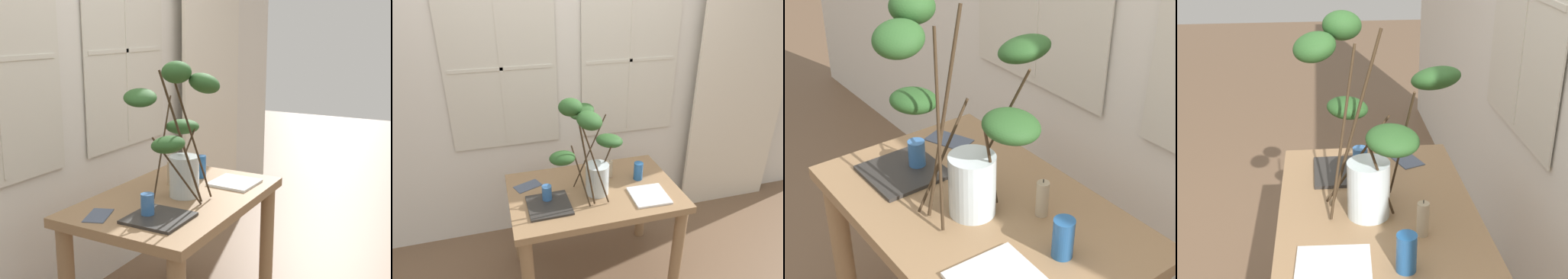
% 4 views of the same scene
% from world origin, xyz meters
% --- Properties ---
extents(dining_table, '(1.14, 0.73, 0.74)m').
position_xyz_m(dining_table, '(0.00, 0.00, 0.60)').
color(dining_table, '#93704C').
rests_on(dining_table, ground).
extents(vase_with_branches, '(0.56, 0.61, 0.71)m').
position_xyz_m(vase_with_branches, '(-0.04, -0.03, 1.07)').
color(vase_with_branches, silver).
rests_on(vase_with_branches, dining_table).
extents(drinking_glass_blue_left, '(0.06, 0.06, 0.11)m').
position_xyz_m(drinking_glass_blue_left, '(-0.33, -0.04, 0.80)').
color(drinking_glass_blue_left, '#386BAD').
rests_on(drinking_glass_blue_left, dining_table).
extents(drinking_glass_blue_right, '(0.06, 0.06, 0.13)m').
position_xyz_m(drinking_glass_blue_right, '(0.34, 0.05, 0.81)').
color(drinking_glass_blue_right, '#235693').
rests_on(drinking_glass_blue_right, dining_table).
extents(plate_square_left, '(0.27, 0.27, 0.01)m').
position_xyz_m(plate_square_left, '(-0.33, -0.10, 0.75)').
color(plate_square_left, '#2D2B28').
rests_on(plate_square_left, dining_table).
extents(napkin_folded, '(0.20, 0.16, 0.00)m').
position_xyz_m(napkin_folded, '(-0.43, 0.16, 0.74)').
color(napkin_folded, '#4C566B').
rests_on(napkin_folded, dining_table).
extents(pillar_candle, '(0.04, 0.04, 0.14)m').
position_xyz_m(pillar_candle, '(0.16, 0.13, 0.80)').
color(pillar_candle, tan).
rests_on(pillar_candle, dining_table).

